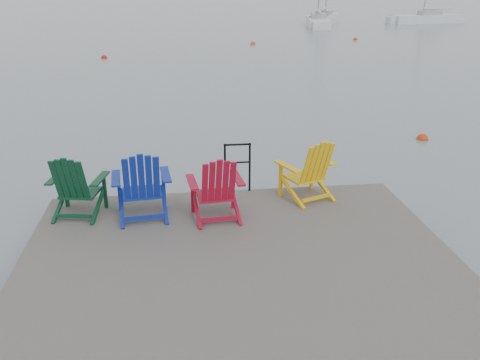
{
  "coord_description": "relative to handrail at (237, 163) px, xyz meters",
  "views": [
    {
      "loc": [
        -0.73,
        -5.94,
        4.04
      ],
      "look_at": [
        0.25,
        2.11,
        0.85
      ],
      "focal_mm": 38.0,
      "sensor_mm": 36.0,
      "label": 1
    }
  ],
  "objects": [
    {
      "name": "chair_yellow",
      "position": [
        1.18,
        -0.48,
        0.0
      ],
      "size": [
        1.05,
        1.0,
        1.08
      ],
      "rotation": [
        0.0,
        0.0,
        0.39
      ],
      "color": "#EFB20D",
      "rests_on": "dock"
    },
    {
      "name": "chair_blue",
      "position": [
        -1.61,
        -0.9,
        0.04
      ],
      "size": [
        0.97,
        0.91,
        1.15
      ],
      "rotation": [
        0.0,
        0.0,
        0.1
      ],
      "color": "navy",
      "rests_on": "dock"
    },
    {
      "name": "dock",
      "position": [
        -0.25,
        -2.45,
        -0.69
      ],
      "size": [
        6.0,
        5.0,
        1.4
      ],
      "color": "#2D2A28",
      "rests_on": "ground"
    },
    {
      "name": "sailboat_near",
      "position": [
        12.3,
        40.11,
        -0.69
      ],
      "size": [
        3.25,
        7.43,
        10.1
      ],
      "rotation": [
        0.0,
        0.0,
        -0.2
      ],
      "color": "silver",
      "rests_on": "ground"
    },
    {
      "name": "sailboat_far",
      "position": [
        24.27,
        42.68,
        -0.69
      ],
      "size": [
        7.28,
        2.59,
        10.0
      ],
      "rotation": [
        0.0,
        0.0,
        1.68
      ],
      "color": "silver",
      "rests_on": "ground"
    },
    {
      "name": "chair_red",
      "position": [
        -0.46,
        -1.09,
        -0.0
      ],
      "size": [
        0.91,
        0.85,
        1.07
      ],
      "rotation": [
        0.0,
        0.0,
        0.1
      ],
      "color": "maroon",
      "rests_on": "dock"
    },
    {
      "name": "buoy_d",
      "position": [
        12.03,
        28.53,
        -1.04
      ],
      "size": [
        0.35,
        0.35,
        0.35
      ],
      "primitive_type": "sphere",
      "color": "red",
      "rests_on": "ground"
    },
    {
      "name": "buoy_a",
      "position": [
        5.58,
        4.2,
        -1.04
      ],
      "size": [
        0.32,
        0.32,
        0.32
      ],
      "primitive_type": "sphere",
      "color": "#B8340A",
      "rests_on": "ground"
    },
    {
      "name": "chair_green",
      "position": [
        -2.65,
        -0.71,
        -0.01
      ],
      "size": [
        0.95,
        0.9,
        1.06
      ],
      "rotation": [
        0.0,
        0.0,
        -0.19
      ],
      "color": "#0A371F",
      "rests_on": "dock"
    },
    {
      "name": "sailboat_mid",
      "position": [
        14.2,
        44.51,
        -0.69
      ],
      "size": [
        5.2,
        8.3,
        11.27
      ],
      "rotation": [
        0.0,
        0.0,
        -0.41
      ],
      "color": "silver",
      "rests_on": "ground"
    },
    {
      "name": "buoy_b",
      "position": [
        -5.02,
        21.16,
        -1.04
      ],
      "size": [
        0.34,
        0.34,
        0.34
      ],
      "primitive_type": "sphere",
      "color": "#B9110A",
      "rests_on": "ground"
    },
    {
      "name": "handrail",
      "position": [
        0.0,
        0.0,
        0.0
      ],
      "size": [
        0.48,
        0.04,
        0.9
      ],
      "color": "black",
      "rests_on": "dock"
    },
    {
      "name": "buoy_c",
      "position": [
        4.19,
        26.72,
        -1.04
      ],
      "size": [
        0.37,
        0.37,
        0.37
      ],
      "primitive_type": "sphere",
      "color": "red",
      "rests_on": "ground"
    },
    {
      "name": "ground",
      "position": [
        -0.25,
        -2.45,
        -1.04
      ],
      "size": [
        400.0,
        400.0,
        0.0
      ],
      "primitive_type": "plane",
      "color": "slate",
      "rests_on": "ground"
    }
  ]
}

